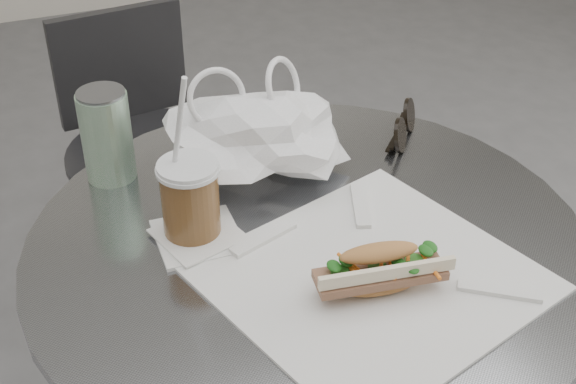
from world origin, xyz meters
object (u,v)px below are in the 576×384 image
object	(u,v)px
iced_coffee	(190,199)
sunglasses	(403,127)
cafe_table	(306,379)
chair_far	(152,192)
drink_can	(107,135)
banh_mi	(379,270)

from	to	relation	value
iced_coffee	sunglasses	distance (m)	0.40
iced_coffee	cafe_table	bearing A→B (deg)	-24.19
cafe_table	iced_coffee	xyz separation A→B (m)	(-0.14, 0.06, 0.33)
chair_far	iced_coffee	distance (m)	0.86
iced_coffee	drink_can	distance (m)	0.20
cafe_table	banh_mi	distance (m)	0.34
cafe_table	banh_mi	world-z (taller)	banh_mi
cafe_table	drink_can	bearing A→B (deg)	131.01
banh_mi	iced_coffee	world-z (taller)	iced_coffee
cafe_table	iced_coffee	distance (m)	0.37
chair_far	cafe_table	bearing A→B (deg)	88.49
cafe_table	chair_far	bearing A→B (deg)	94.93
cafe_table	sunglasses	bearing A→B (deg)	37.60
chair_far	banh_mi	xyz separation A→B (m)	(0.11, -0.91, 0.45)
banh_mi	sunglasses	world-z (taller)	banh_mi
banh_mi	sunglasses	bearing A→B (deg)	65.16
chair_far	drink_can	distance (m)	0.73
cafe_table	banh_mi	bearing A→B (deg)	-73.78
banh_mi	drink_can	size ratio (longest dim) A/B	1.46
banh_mi	sunglasses	xyz separation A→B (m)	(0.20, 0.32, -0.01)
sunglasses	banh_mi	bearing A→B (deg)	-172.41
banh_mi	iced_coffee	xyz separation A→B (m)	(-0.18, 0.19, 0.02)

